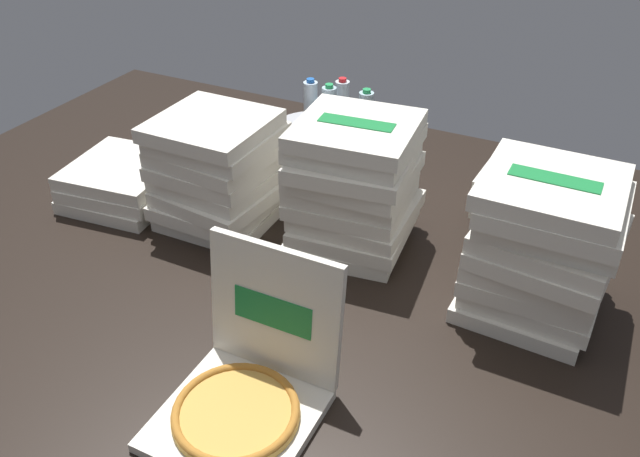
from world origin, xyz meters
name	(u,v)px	position (x,y,z in m)	size (l,w,h in m)	color
ground_plane	(293,283)	(0.00, 0.00, -0.01)	(3.20, 2.40, 0.02)	black
open_pizza_box	(248,385)	(0.14, -0.47, 0.08)	(0.35, 0.40, 0.37)	silver
pizza_stack_center_far	(124,182)	(-0.76, 0.15, 0.07)	(0.39, 0.39, 0.14)	silver
pizza_stack_right_far	(354,185)	(0.07, 0.27, 0.21)	(0.40, 0.41, 0.42)	silver
pizza_stack_right_mid	(543,246)	(0.66, 0.20, 0.21)	(0.39, 0.39, 0.42)	silver
pizza_stack_left_mid	(537,197)	(0.58, 0.66, 0.09)	(0.38, 0.38, 0.19)	silver
pizza_stack_left_far	(218,171)	(-0.38, 0.19, 0.19)	(0.39, 0.40, 0.37)	silver
ice_bucket	(311,141)	(-0.31, 0.73, 0.07)	(0.27, 0.27, 0.14)	#B7BABF
water_bottle_0	(342,107)	(-0.30, 1.00, 0.12)	(0.06, 0.06, 0.24)	white
water_bottle_1	(311,108)	(-0.41, 0.93, 0.12)	(0.06, 0.06, 0.24)	silver
water_bottle_2	(329,113)	(-0.32, 0.91, 0.12)	(0.06, 0.06, 0.24)	silver
water_bottle_3	(366,119)	(-0.16, 0.93, 0.12)	(0.06, 0.06, 0.24)	silver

